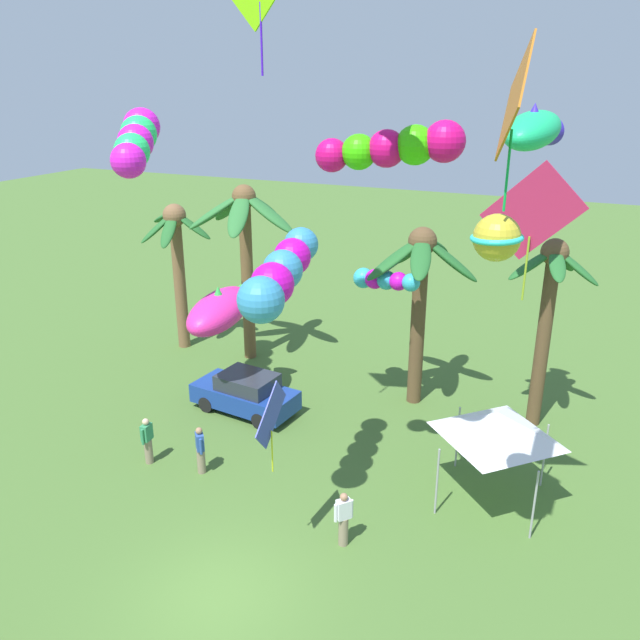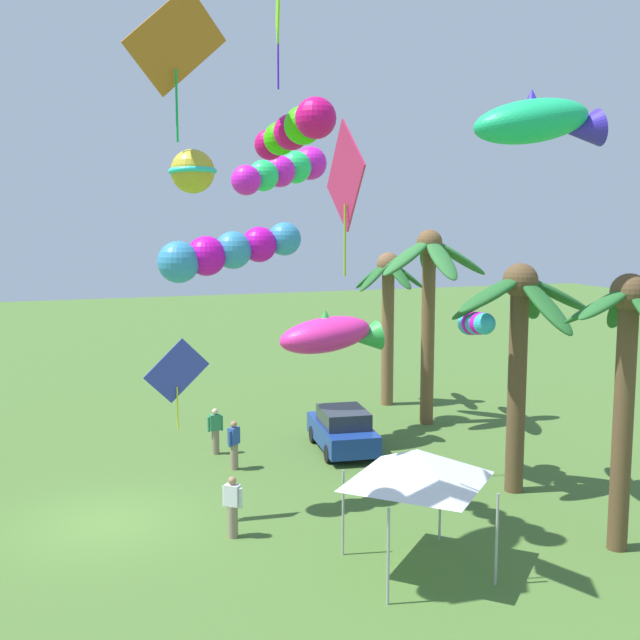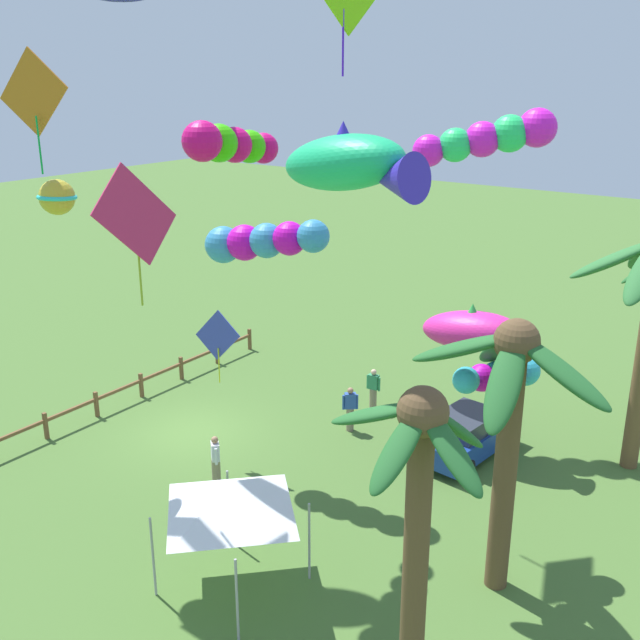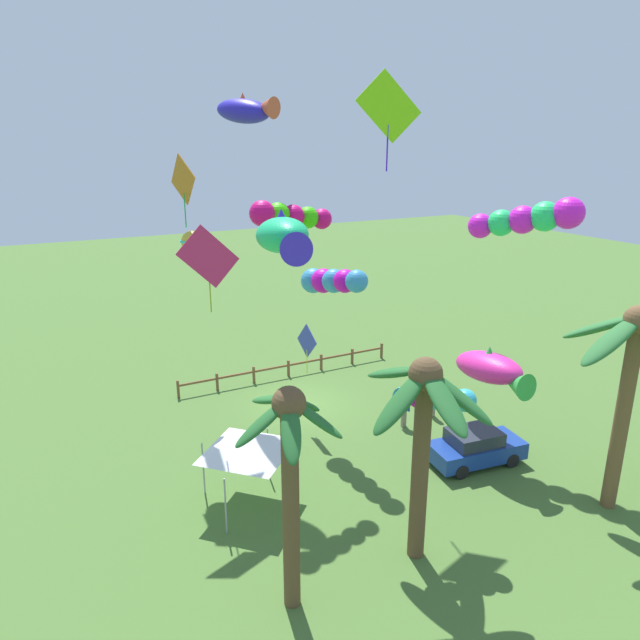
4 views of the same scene
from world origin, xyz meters
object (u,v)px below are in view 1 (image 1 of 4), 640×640
object	(u,v)px
palm_tree_3	(177,248)
kite_ball_11	(497,238)
festival_tent	(497,425)
kite_fish_8	(534,130)
palm_tree_2	(549,297)
kite_tube_0	(280,274)
palm_tree_1	(421,276)
kite_tube_6	(383,280)
parked_car_0	(246,393)
kite_diamond_4	(271,416)
kite_tube_5	(394,148)
kite_fish_10	(222,309)
kite_diamond_3	(515,99)
spectator_2	(344,519)
palm_tree_0	(244,231)
spectator_0	(200,450)
kite_diamond_2	(532,214)
kite_tube_7	(136,140)
spectator_1	(148,440)

from	to	relation	value
palm_tree_3	kite_ball_11	world-z (taller)	kite_ball_11
festival_tent	kite_fish_8	world-z (taller)	kite_fish_8
palm_tree_2	kite_tube_0	size ratio (longest dim) A/B	1.69
palm_tree_1	kite_tube_6	distance (m)	1.37
parked_car_0	kite_ball_11	bearing A→B (deg)	-35.71
kite_diamond_4	kite_tube_5	world-z (taller)	kite_tube_5
palm_tree_1	kite_fish_10	size ratio (longest dim) A/B	1.76
palm_tree_2	kite_tube_6	size ratio (longest dim) A/B	2.54
festival_tent	kite_diamond_3	xyz separation A→B (m)	(0.31, -5.31, 8.79)
spectator_2	palm_tree_0	bearing A→B (deg)	130.79
spectator_2	kite_ball_11	bearing A→B (deg)	-23.30
palm_tree_3	spectator_2	distance (m)	15.66
palm_tree_0	spectator_2	size ratio (longest dim) A/B	4.77
spectator_0	kite_fish_10	size ratio (longest dim) A/B	0.42
palm_tree_2	kite_tube_6	world-z (taller)	palm_tree_2
spectator_0	kite_diamond_2	world-z (taller)	kite_diamond_2
kite_diamond_4	kite_diamond_3	bearing A→B (deg)	-7.63
kite_diamond_3	spectator_0	bearing A→B (deg)	160.92
kite_tube_6	kite_tube_0	bearing A→B (deg)	-91.47
palm_tree_2	kite_tube_7	bearing A→B (deg)	-160.26
palm_tree_1	kite_diamond_3	distance (m)	12.83
spectator_1	kite_tube_7	distance (m)	9.59
palm_tree_0	parked_car_0	world-z (taller)	palm_tree_0
kite_diamond_2	kite_ball_11	xyz separation A→B (m)	(-0.26, -3.05, 0.10)
kite_diamond_2	kite_fish_8	world-z (taller)	kite_fish_8
spectator_1	kite_fish_8	distance (m)	14.89
palm_tree_1	palm_tree_2	distance (m)	4.39
kite_diamond_2	kite_tube_6	size ratio (longest dim) A/B	1.18
kite_diamond_4	kite_tube_5	size ratio (longest dim) A/B	0.71
palm_tree_3	spectator_2	size ratio (longest dim) A/B	4.14
festival_tent	kite_tube_5	size ratio (longest dim) A/B	0.83
festival_tent	kite_ball_11	bearing A→B (deg)	-87.78
festival_tent	kite_diamond_2	xyz separation A→B (m)	(0.46, -1.97, 6.36)
palm_tree_0	palm_tree_2	xyz separation A→B (m)	(12.22, -1.06, -0.93)
kite_diamond_2	kite_fish_10	xyz separation A→B (m)	(-10.35, 3.53, -4.83)
kite_tube_5	kite_fish_8	distance (m)	5.66
spectator_0	palm_tree_3	bearing A→B (deg)	127.98
kite_diamond_4	kite_tube_5	distance (m)	6.86
palm_tree_2	spectator_0	size ratio (longest dim) A/B	4.25
palm_tree_0	palm_tree_1	distance (m)	7.94
palm_tree_1	kite_diamond_2	distance (m)	9.09
spectator_2	festival_tent	world-z (taller)	festival_tent
spectator_1	kite_tube_0	bearing A→B (deg)	-7.66
palm_tree_3	spectator_1	xyz separation A→B (m)	(4.63, -8.51, -3.83)
spectator_1	kite_fish_10	xyz separation A→B (m)	(0.45, 4.05, 3.18)
palm_tree_2	spectator_2	size ratio (longest dim) A/B	4.25
kite_diamond_3	kite_tube_5	distance (m)	4.60
palm_tree_2	kite_diamond_2	size ratio (longest dim) A/B	2.15
kite_diamond_4	kite_fish_8	xyz separation A→B (m)	(4.44, 7.69, 6.16)
kite_diamond_4	kite_tube_6	world-z (taller)	kite_tube_6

